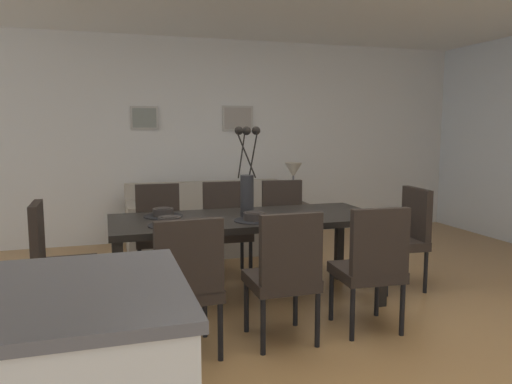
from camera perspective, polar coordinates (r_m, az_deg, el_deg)
name	(u,v)px	position (r m, az deg, el deg)	size (l,w,h in m)	color
ground_plane	(300,329)	(3.75, 5.15, -15.56)	(9.00, 9.00, 0.00)	#A87A47
back_wall_panel	(208,140)	(6.57, -5.55, 6.00)	(9.00, 0.10, 2.60)	silver
dining_table	(247,225)	(4.07, -1.04, -3.80)	(2.20, 0.89, 0.74)	black
dining_chair_near_left	(186,280)	(3.17, -8.13, -10.10)	(0.47, 0.47, 0.92)	black
dining_chair_near_right	(159,228)	(4.83, -11.19, -4.06)	(0.46, 0.46, 0.92)	black
dining_chair_far_left	(285,271)	(3.35, 3.35, -9.11)	(0.44, 0.44, 0.92)	black
dining_chair_far_right	(226,224)	(4.94, -3.51, -3.67)	(0.46, 0.46, 0.92)	black
dining_chair_mid_left	(372,263)	(3.63, 13.24, -7.98)	(0.47, 0.47, 0.92)	black
dining_chair_mid_right	(285,221)	(5.07, 3.37, -3.38)	(0.46, 0.46, 0.92)	black
dining_chair_head_west	(55,257)	(3.99, -22.25, -6.93)	(0.44, 0.44, 0.92)	black
dining_chair_head_east	(404,233)	(4.70, 16.81, -4.55)	(0.47, 0.47, 0.92)	black
centerpiece_vase	(247,182)	(4.01, -1.04, 1.15)	(0.21, 0.23, 0.73)	#232326
placemat_near_left	(169,225)	(3.73, -9.99, -3.80)	(0.32, 0.32, 0.01)	black
bowl_near_left	(169,220)	(3.72, -10.00, -3.24)	(0.17, 0.17, 0.07)	#2D2826
placemat_near_right	(163,216)	(4.12, -10.69, -2.75)	(0.32, 0.32, 0.01)	black
bowl_near_right	(163,212)	(4.11, -10.70, -2.24)	(0.17, 0.17, 0.07)	#2D2826
placemat_far_left	(254,220)	(3.86, -0.22, -3.29)	(0.32, 0.32, 0.01)	black
bowl_far_left	(254,216)	(3.86, -0.22, -2.75)	(0.17, 0.17, 0.07)	#2D2826
sofa	(209,227)	(5.94, -5.45, -4.07)	(1.91, 0.84, 0.80)	#A89E8E
side_table	(293,224)	(6.25, 4.28, -3.66)	(0.36, 0.36, 0.52)	#33261E
table_lamp	(293,174)	(6.16, 4.34, 2.12)	(0.22, 0.22, 0.51)	#4C4C51
framed_picture_left	(144,118)	(6.39, -12.79, 8.37)	(0.34, 0.03, 0.29)	#B2ADA3
framed_picture_center	(238,118)	(6.59, -2.12, 8.51)	(0.42, 0.03, 0.33)	#B2ADA3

